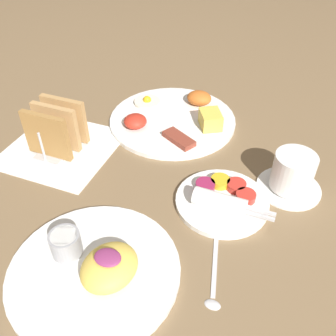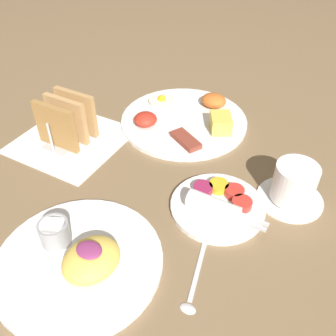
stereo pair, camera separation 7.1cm
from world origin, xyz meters
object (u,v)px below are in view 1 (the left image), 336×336
plate_breakfast (174,118)px  plate_condiments (222,200)px  coffee_cup (292,174)px  plate_foreground (97,268)px  toast_rack (57,129)px

plate_breakfast → plate_condiments: size_ratio=1.63×
coffee_cup → plate_condiments: bearing=-141.1°
plate_foreground → coffee_cup: bearing=50.6°
coffee_cup → toast_rack: bearing=-173.8°
plate_foreground → toast_rack: (-0.23, 0.25, 0.04)m
plate_foreground → plate_condiments: bearing=57.0°
plate_breakfast → toast_rack: toast_rack is taller
plate_breakfast → toast_rack: bearing=-135.3°
toast_rack → coffee_cup: size_ratio=0.97×
plate_condiments → toast_rack: toast_rack is taller
plate_breakfast → plate_foreground: plate_foreground is taller
plate_breakfast → plate_foreground: size_ratio=1.13×
plate_breakfast → coffee_cup: coffee_cup is taller
plate_foreground → coffee_cup: 0.38m
plate_breakfast → plate_condiments: 0.28m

